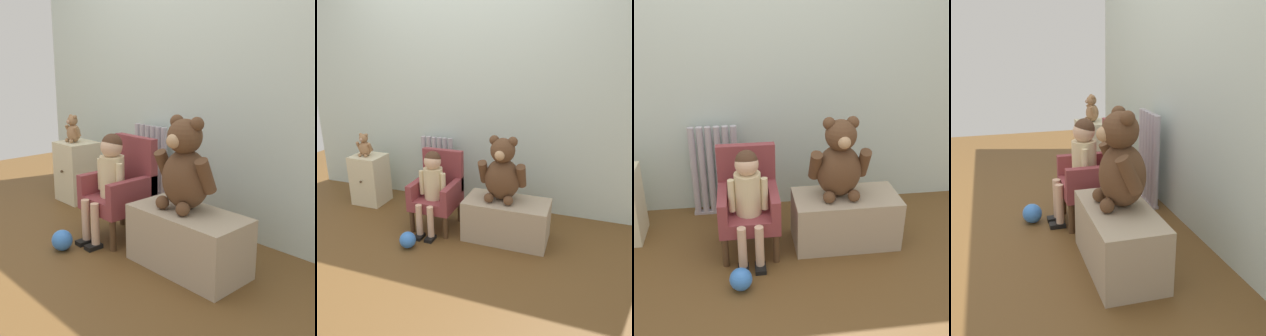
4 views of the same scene
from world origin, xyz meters
TOP-DOWN VIEW (x-y plane):
  - ground_plane at (0.00, 0.00)m, footprint 6.00×6.00m
  - back_wall at (0.00, 1.08)m, footprint 3.80×0.05m
  - radiator at (-0.28, 0.96)m, footprint 0.37×0.05m
  - small_dresser at (-0.96, 0.69)m, footprint 0.33×0.32m
  - child_armchair at (-0.05, 0.48)m, footprint 0.39×0.40m
  - child_figure at (-0.05, 0.37)m, footprint 0.25×0.35m
  - low_bench at (0.61, 0.44)m, footprint 0.72×0.36m
  - large_teddy_bear at (0.56, 0.47)m, footprint 0.40×0.28m
  - small_teddy_bear at (-0.98, 0.68)m, footprint 0.17×0.12m
  - toy_ball at (-0.13, 0.03)m, footprint 0.14×0.14m

SIDE VIEW (x-z plane):
  - ground_plane at x=0.00m, z-range 0.00..0.00m
  - toy_ball at x=-0.13m, z-range 0.00..0.14m
  - low_bench at x=0.61m, z-range 0.00..0.36m
  - small_dresser at x=-0.96m, z-range 0.00..0.53m
  - child_armchair at x=-0.05m, z-range -0.01..0.70m
  - radiator at x=-0.28m, z-range 0.00..0.72m
  - child_figure at x=-0.05m, z-range 0.12..0.86m
  - large_teddy_bear at x=0.56m, z-range 0.33..0.88m
  - small_teddy_bear at x=-0.98m, z-range 0.51..0.75m
  - back_wall at x=0.00m, z-range 0.00..2.40m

